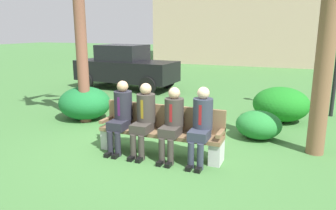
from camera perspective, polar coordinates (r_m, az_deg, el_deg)
name	(u,v)px	position (r m, az deg, el deg)	size (l,w,h in m)	color
ground_plane	(153,147)	(6.35, -2.64, -7.51)	(80.00, 80.00, 0.00)	#407238
park_bench	(161,131)	(5.91, -1.23, -4.61)	(2.32, 0.44, 0.90)	brown
seated_man_leftmost	(121,113)	(6.04, -8.33, -1.34)	(0.34, 0.72, 1.33)	#23232D
seated_man_centerleft	(144,115)	(5.83, -4.28, -1.87)	(0.34, 0.72, 1.31)	#38332D
seated_man_centerright	(172,120)	(5.61, 0.77, -2.62)	(0.34, 0.72, 1.27)	#38332D
seated_man_rightmost	(201,122)	(5.45, 5.93, -2.95)	(0.34, 0.72, 1.31)	#2D3342
shrub_near_bench	(85,103)	(8.46, -14.58, 0.34)	(1.34, 1.23, 0.84)	#1A692F
shrub_mid_lawn	(259,125)	(7.02, 15.80, -3.40)	(0.95, 0.87, 0.59)	#247831
shrub_far_lawn	(281,104)	(8.49, 19.43, 0.13)	(1.37, 1.26, 0.86)	#1B761E
parked_car_near	(125,67)	(12.55, -7.56, 6.71)	(3.99, 1.92, 1.68)	black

